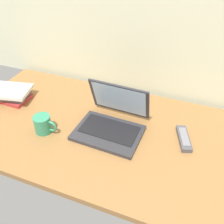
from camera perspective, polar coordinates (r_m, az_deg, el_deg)
desk at (r=1.18m, az=0.49°, el=-5.29°), size 1.60×0.76×0.03m
laptop at (r=1.16m, az=0.03°, el=-2.10°), size 0.32×0.30×0.21m
coffee_mug at (r=1.19m, az=-15.85°, el=-2.73°), size 0.12×0.08×0.09m
remote_control_far at (r=1.17m, az=16.52°, el=-5.95°), size 0.09×0.17×0.02m
book_stack at (r=1.48m, az=-22.54°, el=3.93°), size 0.24×0.20×0.07m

